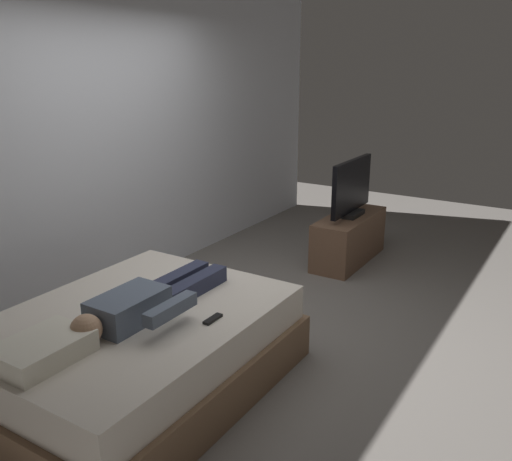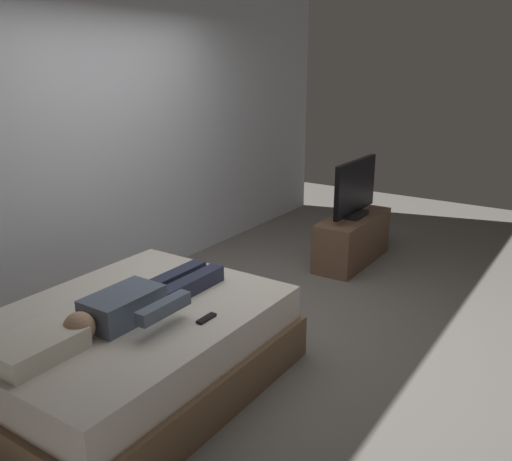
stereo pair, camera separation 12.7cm
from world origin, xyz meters
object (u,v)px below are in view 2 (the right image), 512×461
pillow (35,346)px  tv (355,190)px  bed (131,350)px  person (140,301)px  tv_stand (352,239)px  remote (206,318)px

pillow → tv: tv is taller
bed → person: 0.37m
tv_stand → tv: size_ratio=1.25×
tv → tv_stand: bearing=0.0°
remote → tv_stand: remote is taller
bed → tv: 2.99m
tv_stand → tv: 0.53m
pillow → person: (0.70, -0.09, 0.02)m
tv → bed: bearing=175.3°
remote → tv: tv is taller
pillow → tv_stand: bearing=-3.8°
remote → pillow: bearing=149.8°
pillow → tv: bearing=-3.8°
person → pillow: bearing=172.8°
tv_stand → bed: bearing=175.3°
pillow → tv: size_ratio=0.55×
pillow → tv_stand: pillow is taller
bed → tv: bearing=-4.7°
bed → person: (0.03, -0.09, 0.36)m
person → tv_stand: 2.93m
bed → remote: size_ratio=13.16×
bed → tv_stand: bearing=-4.7°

